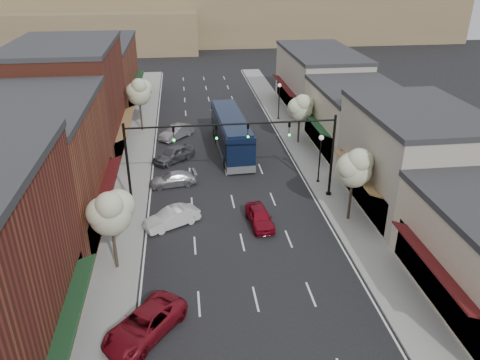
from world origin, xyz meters
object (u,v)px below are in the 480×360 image
object	(u,v)px
tree_right_near	(355,167)
red_hatchback	(260,217)
tree_left_far	(139,91)
parked_car_b	(172,218)
parked_car_e	(176,132)
parked_car_a	(145,324)
parked_car_c	(173,179)
lamp_post_near	(320,151)
tree_right_far	(300,107)
parked_car_d	(174,154)
signal_mast_left	(158,152)
coach_bus	(231,133)
signal_mast_right	(304,145)
lamp_post_far	(279,95)
tree_left_near	(110,211)

from	to	relation	value
tree_right_near	red_hatchback	distance (m)	7.76
tree_right_near	tree_left_far	world-z (taller)	tree_left_far
red_hatchback	parked_car_b	xyz separation A→B (m)	(-6.42, 0.66, 0.01)
parked_car_e	parked_car_a	bearing A→B (deg)	-52.19
parked_car_b	parked_car_c	distance (m)	6.80
lamp_post_near	parked_car_e	distance (m)	17.79
parked_car_a	red_hatchback	bearing A→B (deg)	90.69
tree_right_near	parked_car_a	xyz separation A→B (m)	(-14.55, -9.98, -3.76)
lamp_post_near	parked_car_c	size ratio (longest dim) A/B	1.10
tree_right_far	parked_car_a	world-z (taller)	tree_right_far
parked_car_c	parked_car_d	size ratio (longest dim) A/B	0.92
signal_mast_left	parked_car_a	xyz separation A→B (m)	(-0.58, -14.03, -3.93)
tree_right_far	coach_bus	world-z (taller)	tree_right_far
signal_mast_left	parked_car_c	xyz separation A→B (m)	(0.85, 3.63, -4.03)
lamp_post_near	parked_car_c	distance (m)	12.86
signal_mast_right	tree_right_far	xyz separation A→B (m)	(2.73, 11.95, -0.63)
parked_car_c	parked_car_d	xyz separation A→B (m)	(0.06, 5.27, 0.16)
lamp_post_near	parked_car_a	world-z (taller)	lamp_post_near
tree_right_near	parked_car_c	bearing A→B (deg)	149.64
red_hatchback	coach_bus	bearing A→B (deg)	86.64
lamp_post_far	parked_car_e	size ratio (longest dim) A/B	1.03
parked_car_a	parked_car_c	world-z (taller)	parked_car_a
tree_right_near	parked_car_c	world-z (taller)	tree_right_near
signal_mast_right	parked_car_e	bearing A→B (deg)	123.52
tree_left_near	parked_car_c	xyz separation A→B (m)	(3.48, 11.69, -3.63)
tree_right_far	parked_car_b	world-z (taller)	tree_right_far
tree_right_near	tree_right_far	xyz separation A→B (m)	(0.00, 16.00, -0.46)
parked_car_c	lamp_post_near	bearing A→B (deg)	76.83
tree_right_near	coach_bus	size ratio (longest dim) A/B	0.49
lamp_post_near	coach_bus	world-z (taller)	lamp_post_near
tree_right_near	tree_left_near	xyz separation A→B (m)	(-16.60, -4.00, -0.23)
coach_bus	parked_car_b	distance (m)	15.25
tree_left_far	tree_right_near	bearing A→B (deg)	-52.96
lamp_post_near	parked_car_d	bearing A→B (deg)	152.91
parked_car_a	signal_mast_right	bearing A→B (deg)	87.85
tree_left_far	lamp_post_far	distance (m)	16.26
parked_car_c	parked_car_e	distance (m)	11.57
tree_left_near	parked_car_d	world-z (taller)	tree_left_near
coach_bus	parked_car_e	distance (m)	7.13
tree_right_near	lamp_post_far	bearing A→B (deg)	91.30
tree_left_far	red_hatchback	bearing A→B (deg)	-65.71
lamp_post_far	coach_bus	distance (m)	11.43
signal_mast_right	tree_left_near	size ratio (longest dim) A/B	1.44
tree_right_near	lamp_post_near	xyz separation A→B (m)	(-0.55, 6.56, -1.45)
tree_left_far	parked_car_e	xyz separation A→B (m)	(3.81, -2.75, -3.89)
parked_car_e	lamp_post_far	bearing A→B (deg)	62.66
parked_car_b	tree_right_near	bearing A→B (deg)	58.26
tree_left_near	lamp_post_near	world-z (taller)	tree_left_near
signal_mast_right	tree_right_far	world-z (taller)	signal_mast_right
parked_car_c	parked_car_e	bearing A→B (deg)	170.33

